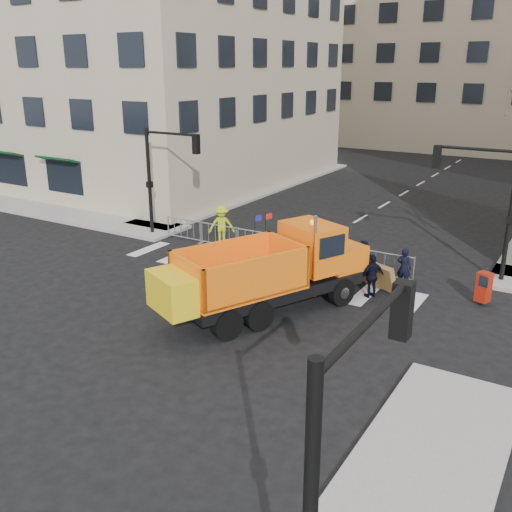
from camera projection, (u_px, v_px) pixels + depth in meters
The scene contains 12 objects.
ground at pixel (185, 322), 19.30m from camera, with size 120.00×120.00×0.00m, color black.
sidewalk_back at pixel (300, 253), 26.16m from camera, with size 64.00×5.00×0.15m, color gray.
building_far at pixel (499, 26), 57.62m from camera, with size 30.00×18.00×24.00m, color #BBAC8F.
traffic_light_left at pixel (149, 183), 28.46m from camera, with size 0.18×0.18×5.40m, color black.
traffic_light_right at pixel (510, 217), 21.95m from camera, with size 0.18×0.18×5.40m, color black.
crowd_barriers at pixel (276, 246), 25.65m from camera, with size 12.60×0.60×1.10m, color #9EA0A5, non-canonical shape.
plow_truck at pixel (267, 271), 19.55m from camera, with size 5.95×9.29×3.53m.
cop_a at pixel (404, 268), 22.12m from camera, with size 0.58×0.38×1.59m, color black.
cop_b at pixel (362, 260), 22.95m from camera, with size 0.80×0.62×1.64m, color black.
cop_c at pixel (372, 276), 21.13m from camera, with size 0.98×0.41×1.68m, color black.
worker at pixel (222, 225), 26.82m from camera, with size 1.23×0.71×1.90m, color #ADC817.
newspaper_box at pixel (484, 287), 20.46m from camera, with size 0.45×0.40×1.10m, color #9B1A0B.
Camera 1 is at (11.18, -13.78, 8.26)m, focal length 40.00 mm.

